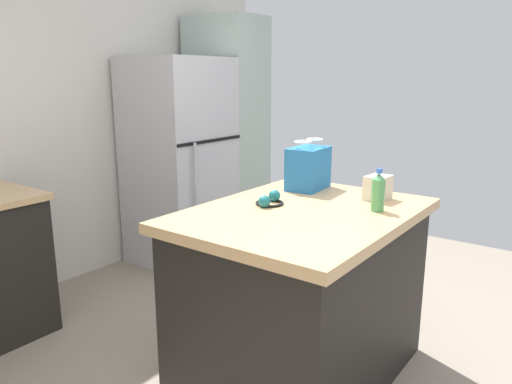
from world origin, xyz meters
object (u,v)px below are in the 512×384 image
shopping_bag (308,168)px  ear_defenders (270,200)px  bottle (378,192)px  small_box (378,188)px  tall_cabinet (227,133)px  kitchen_island (301,293)px  refrigerator (180,162)px

shopping_bag → ear_defenders: bearing=-176.6°
bottle → small_box: bearing=23.0°
bottle → tall_cabinet: bearing=57.8°
kitchen_island → tall_cabinet: (1.51, 1.77, 0.59)m
tall_cabinet → ear_defenders: 2.19m
ear_defenders → bottle: bearing=-66.7°
tall_cabinet → small_box: tall_cabinet is taller
refrigerator → small_box: 2.04m
shopping_bag → bottle: (-0.22, -0.54, -0.03)m
bottle → refrigerator: bearing=72.2°
shopping_bag → small_box: size_ratio=2.02×
tall_cabinet → bottle: (-1.31, -2.08, -0.03)m
refrigerator → tall_cabinet: size_ratio=0.82×
shopping_bag → refrigerator: bearing=73.8°
refrigerator → ear_defenders: size_ratio=8.84×
bottle → kitchen_island: bearing=123.3°
kitchen_island → refrigerator: (0.87, 1.77, 0.40)m
refrigerator → tall_cabinet: bearing=0.0°
shopping_bag → ear_defenders: (-0.44, -0.03, -0.11)m
refrigerator → bottle: bearing=-107.8°
tall_cabinet → shopping_bag: (-1.09, -1.54, 0.00)m
refrigerator → shopping_bag: 1.62m
shopping_bag → ear_defenders: 0.45m
refrigerator → shopping_bag: bearing=-106.2°
refrigerator → kitchen_island: bearing=-116.2°
kitchen_island → shopping_bag: size_ratio=4.40×
tall_cabinet → small_box: bearing=-118.8°
small_box → kitchen_island: bearing=152.8°
small_box → refrigerator: bearing=77.3°
kitchen_island → small_box: 0.71m
ear_defenders → refrigerator: bearing=60.5°
tall_cabinet → shopping_bag: tall_cabinet is taller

